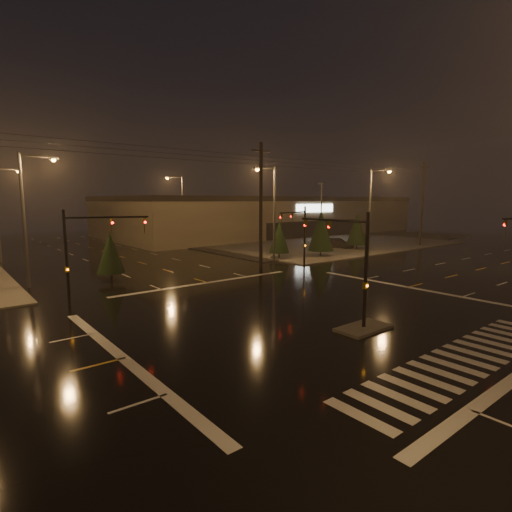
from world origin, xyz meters
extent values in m
plane|color=black|center=(0.00, 0.00, 0.00)|extent=(140.00, 140.00, 0.00)
cube|color=#4D4944|center=(30.00, 30.00, 0.06)|extent=(36.00, 36.00, 0.12)
cube|color=#4D4944|center=(0.00, -4.00, 0.07)|extent=(3.00, 1.60, 0.15)
cube|color=beige|center=(0.00, -9.00, 0.01)|extent=(15.00, 2.60, 0.01)
cube|color=beige|center=(0.00, 11.00, 0.01)|extent=(16.00, 0.50, 0.01)
cube|color=black|center=(35.00, 28.00, 0.04)|extent=(50.00, 24.00, 0.08)
cube|color=#695C4B|center=(35.00, 46.00, 3.50)|extent=(60.00, 28.00, 7.00)
cube|color=black|center=(35.00, 46.00, 6.80)|extent=(60.20, 28.20, 0.80)
cube|color=white|center=(35.00, 31.90, 5.20)|extent=(9.00, 0.20, 1.40)
cube|color=black|center=(35.00, 31.95, 1.60)|extent=(22.00, 0.15, 2.80)
cylinder|color=black|center=(0.00, -4.00, 3.00)|extent=(0.18, 0.18, 6.00)
cylinder|color=black|center=(0.00, -1.75, 5.50)|extent=(0.12, 4.50, 0.12)
imported|color=#594707|center=(0.00, 0.27, 5.45)|extent=(0.16, 0.20, 1.00)
cube|color=#594707|center=(0.00, -4.00, 2.30)|extent=(0.25, 0.18, 0.35)
cylinder|color=black|center=(10.50, 10.50, 3.00)|extent=(0.18, 0.18, 6.00)
cylinder|color=black|center=(8.15, 9.64, 5.50)|extent=(4.74, 1.82, 0.12)
imported|color=#594707|center=(6.04, 8.88, 5.45)|extent=(0.24, 0.22, 1.00)
cube|color=#594707|center=(10.50, 10.50, 2.30)|extent=(0.25, 0.18, 0.35)
cylinder|color=black|center=(-10.50, 10.50, 3.00)|extent=(0.18, 0.18, 6.00)
cylinder|color=black|center=(-8.15, 9.64, 5.50)|extent=(4.74, 1.82, 0.12)
imported|color=#594707|center=(-6.04, 8.88, 5.45)|extent=(0.24, 0.22, 1.00)
cube|color=#594707|center=(-10.50, 10.50, 2.30)|extent=(0.25, 0.18, 0.35)
imported|color=#594707|center=(9.20, -6.93, 5.45)|extent=(0.22, 0.24, 1.00)
cylinder|color=#38383A|center=(-11.50, 18.00, 5.00)|extent=(0.24, 0.24, 10.00)
cylinder|color=#38383A|center=(-10.30, 18.00, 9.80)|extent=(2.40, 0.14, 0.14)
cube|color=#38383A|center=(-9.20, 18.00, 9.75)|extent=(0.70, 0.30, 0.18)
sphere|color=orange|center=(-9.20, 18.00, 9.62)|extent=(0.32, 0.32, 0.32)
cylinder|color=#38383A|center=(-10.30, 34.00, 9.80)|extent=(2.40, 0.14, 0.14)
cube|color=#38383A|center=(-9.20, 34.00, 9.75)|extent=(0.70, 0.30, 0.18)
sphere|color=orange|center=(-9.20, 34.00, 9.62)|extent=(0.32, 0.32, 0.32)
cylinder|color=#38383A|center=(11.50, 16.00, 5.00)|extent=(0.24, 0.24, 10.00)
cylinder|color=#38383A|center=(10.30, 16.00, 9.80)|extent=(2.40, 0.14, 0.14)
cube|color=#38383A|center=(9.20, 16.00, 9.75)|extent=(0.70, 0.30, 0.18)
sphere|color=orange|center=(9.20, 16.00, 9.62)|extent=(0.32, 0.32, 0.32)
cylinder|color=#38383A|center=(11.50, 36.00, 5.00)|extent=(0.24, 0.24, 10.00)
cylinder|color=#38383A|center=(10.30, 36.00, 9.80)|extent=(2.40, 0.14, 0.14)
cube|color=#38383A|center=(9.20, 36.00, 9.75)|extent=(0.70, 0.30, 0.18)
sphere|color=orange|center=(9.20, 36.00, 9.62)|extent=(0.32, 0.32, 0.32)
cylinder|color=#38383A|center=(22.00, 11.50, 5.00)|extent=(0.24, 0.24, 10.00)
cylinder|color=#38383A|center=(22.00, 10.30, 9.80)|extent=(0.14, 2.40, 0.14)
cube|color=#38383A|center=(22.00, 9.20, 9.75)|extent=(0.30, 0.70, 0.18)
sphere|color=orange|center=(22.00, 9.20, 9.62)|extent=(0.32, 0.32, 0.32)
cylinder|color=black|center=(8.00, 14.00, 6.00)|extent=(0.32, 0.32, 12.00)
cube|color=black|center=(8.00, 14.00, 11.20)|extent=(2.20, 0.12, 0.12)
cylinder|color=black|center=(38.00, 14.00, 6.00)|extent=(0.32, 0.32, 12.00)
cube|color=black|center=(38.00, 14.00, 11.20)|extent=(2.20, 0.12, 0.12)
cylinder|color=black|center=(13.36, 17.24, 0.35)|extent=(0.18, 0.18, 0.70)
cone|color=black|center=(13.36, 17.24, 2.49)|extent=(2.29, 2.29, 3.58)
cylinder|color=black|center=(18.41, 15.57, 0.35)|extent=(0.18, 0.18, 0.70)
cone|color=black|center=(18.41, 15.57, 3.04)|extent=(3.00, 3.00, 4.69)
cylinder|color=black|center=(27.08, 16.97, 0.35)|extent=(0.18, 0.18, 0.70)
cone|color=black|center=(27.08, 16.97, 2.83)|extent=(2.73, 2.73, 4.27)
cylinder|color=black|center=(-5.81, 16.39, 0.35)|extent=(0.18, 0.18, 0.70)
cone|color=black|center=(-5.81, 16.39, 2.40)|extent=(2.17, 2.17, 3.39)
imported|color=black|center=(26.07, 19.44, 0.79)|extent=(3.46, 5.00, 1.58)
camera|label=1|loc=(-16.66, -15.90, 6.57)|focal=28.00mm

